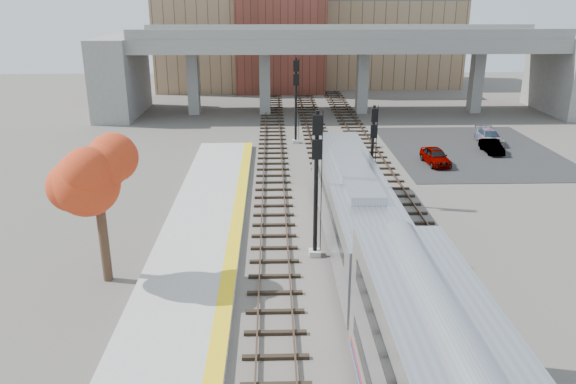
# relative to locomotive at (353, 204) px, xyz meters

# --- Properties ---
(ground) EXTENTS (160.00, 160.00, 0.00)m
(ground) POSITION_rel_locomotive_xyz_m (-1.00, -9.21, -2.28)
(ground) COLOR #47423D
(ground) RESTS_ON ground
(platform) EXTENTS (4.50, 60.00, 0.35)m
(platform) POSITION_rel_locomotive_xyz_m (-8.25, -9.21, -2.10)
(platform) COLOR #9E9E99
(platform) RESTS_ON ground
(yellow_strip) EXTENTS (0.70, 60.00, 0.01)m
(yellow_strip) POSITION_rel_locomotive_xyz_m (-6.35, -9.21, -1.92)
(yellow_strip) COLOR yellow
(yellow_strip) RESTS_ON platform
(tracks) EXTENTS (10.70, 95.00, 0.25)m
(tracks) POSITION_rel_locomotive_xyz_m (-0.07, 3.29, -2.20)
(tracks) COLOR black
(tracks) RESTS_ON ground
(overpass) EXTENTS (54.00, 12.00, 9.50)m
(overpass) POSITION_rel_locomotive_xyz_m (3.92, 35.79, 3.53)
(overpass) COLOR slate
(overpass) RESTS_ON ground
(buildings_far) EXTENTS (43.00, 21.00, 20.60)m
(buildings_far) POSITION_rel_locomotive_xyz_m (0.26, 57.36, 5.60)
(buildings_far) COLOR #957656
(buildings_far) RESTS_ON ground
(parking_lot) EXTENTS (14.00, 18.00, 0.04)m
(parking_lot) POSITION_rel_locomotive_xyz_m (13.00, 18.79, -2.26)
(parking_lot) COLOR black
(parking_lot) RESTS_ON ground
(locomotive) EXTENTS (3.02, 19.05, 4.10)m
(locomotive) POSITION_rel_locomotive_xyz_m (0.00, 0.00, 0.00)
(locomotive) COLOR #A8AAB2
(locomotive) RESTS_ON ground
(signal_mast_near) EXTENTS (0.60, 0.64, 7.58)m
(signal_mast_near) POSITION_rel_locomotive_xyz_m (-2.10, -1.54, 1.58)
(signal_mast_near) COLOR #9E9E99
(signal_mast_near) RESTS_ON ground
(signal_mast_mid) EXTENTS (0.60, 0.64, 6.41)m
(signal_mast_mid) POSITION_rel_locomotive_xyz_m (2.00, 5.93, 0.77)
(signal_mast_mid) COLOR #9E9E99
(signal_mast_mid) RESTS_ON ground
(signal_mast_far) EXTENTS (0.60, 0.64, 7.60)m
(signal_mast_far) POSITION_rel_locomotive_xyz_m (-2.10, 21.93, 1.59)
(signal_mast_far) COLOR #9E9E99
(signal_mast_far) RESTS_ON ground
(tree) EXTENTS (3.60, 3.60, 7.05)m
(tree) POSITION_rel_locomotive_xyz_m (-12.07, -3.80, 2.95)
(tree) COLOR #382619
(tree) RESTS_ON ground
(car_a) EXTENTS (1.88, 3.98, 1.32)m
(car_a) POSITION_rel_locomotive_xyz_m (8.69, 14.73, -1.58)
(car_a) COLOR #99999E
(car_a) RESTS_ON parking_lot
(car_b) EXTENTS (1.21, 3.38, 1.11)m
(car_b) POSITION_rel_locomotive_xyz_m (14.43, 17.97, -1.68)
(car_b) COLOR #99999E
(car_b) RESTS_ON parking_lot
(car_c) EXTENTS (1.97, 4.36, 1.24)m
(car_c) POSITION_rel_locomotive_xyz_m (15.40, 21.18, -1.62)
(car_c) COLOR #99999E
(car_c) RESTS_ON parking_lot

